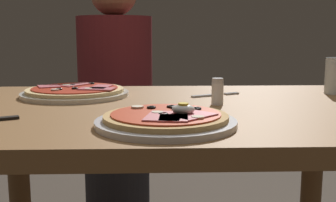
{
  "coord_description": "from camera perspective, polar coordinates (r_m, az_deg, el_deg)",
  "views": [
    {
      "loc": [
        -0.04,
        -1.01,
        0.91
      ],
      "look_at": [
        -0.01,
        -0.11,
        0.76
      ],
      "focal_mm": 43.82,
      "sensor_mm": 36.0,
      "label": 1
    }
  ],
  "objects": [
    {
      "name": "dining_table",
      "position": [
        1.05,
        0.46,
        -7.23
      ],
      "size": [
        1.12,
        0.78,
        0.73
      ],
      "color": "olive",
      "rests_on": "ground"
    },
    {
      "name": "pizza_foreground",
      "position": [
        0.79,
        -0.23,
        -2.6
      ],
      "size": [
        0.28,
        0.28,
        0.05
      ],
      "color": "white",
      "rests_on": "dining_table"
    },
    {
      "name": "pizza_across_left",
      "position": [
        1.2,
        -12.75,
        1.25
      ],
      "size": [
        0.31,
        0.31,
        0.03
      ],
      "color": "silver",
      "rests_on": "dining_table"
    },
    {
      "name": "water_glass_near",
      "position": [
        1.31,
        22.34,
        2.97
      ],
      "size": [
        0.06,
        0.06,
        0.11
      ],
      "color": "silver",
      "rests_on": "dining_table"
    },
    {
      "name": "fork",
      "position": [
        1.18,
        6.12,
        0.82
      ],
      "size": [
        0.15,
        0.08,
        0.0
      ],
      "color": "silver",
      "rests_on": "dining_table"
    },
    {
      "name": "salt_shaker",
      "position": [
        1.04,
        6.9,
        1.31
      ],
      "size": [
        0.03,
        0.03,
        0.07
      ],
      "color": "white",
      "rests_on": "dining_table"
    },
    {
      "name": "diner_person",
      "position": [
        1.82,
        -7.22,
        -1.75
      ],
      "size": [
        0.32,
        0.32,
        1.18
      ],
      "rotation": [
        0.0,
        0.0,
        3.14
      ],
      "color": "black",
      "rests_on": "ground"
    }
  ]
}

